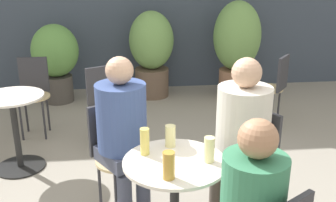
{
  "coord_description": "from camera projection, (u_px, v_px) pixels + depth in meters",
  "views": [
    {
      "loc": [
        -0.29,
        -2.23,
        1.89
      ],
      "look_at": [
        -0.03,
        0.3,
        0.99
      ],
      "focal_mm": 42.0,
      "sensor_mm": 36.0,
      "label": 1
    }
  ],
  "objects": [
    {
      "name": "bistro_chair_5",
      "position": [
        33.0,
        88.0,
        4.46
      ],
      "size": [
        0.38,
        0.38,
        0.88
      ],
      "rotation": [
        0.0,
        0.0,
        0.0
      ],
      "color": "tan",
      "rests_on": "ground_plane"
    },
    {
      "name": "bistro_chair_2",
      "position": [
        114.0,
        148.0,
        3.03
      ],
      "size": [
        0.43,
        0.44,
        0.88
      ],
      "rotation": [
        0.0,
        0.0,
        0.56
      ],
      "color": "tan",
      "rests_on": "ground_plane"
    },
    {
      "name": "cafe_table_far",
      "position": [
        15.0,
        123.0,
        3.68
      ],
      "size": [
        0.59,
        0.59,
        0.74
      ],
      "color": "black",
      "rests_on": "ground_plane"
    },
    {
      "name": "potted_plant_2",
      "position": [
        237.0,
        44.0,
        5.63
      ],
      "size": [
        0.68,
        0.68,
        1.4
      ],
      "color": "#93664C",
      "rests_on": "ground_plane"
    },
    {
      "name": "bistro_chair_4",
      "position": [
        274.0,
        84.0,
        4.63
      ],
      "size": [
        0.44,
        0.44,
        0.88
      ],
      "rotation": [
        0.0,
        0.0,
        4.04
      ],
      "color": "tan",
      "rests_on": "ground_plane"
    },
    {
      "name": "bistro_chair_3",
      "position": [
        105.0,
        100.0,
        4.07
      ],
      "size": [
        0.42,
        0.43,
        0.88
      ],
      "rotation": [
        0.0,
        0.0,
        0.45
      ],
      "color": "tan",
      "rests_on": "ground_plane"
    },
    {
      "name": "potted_plant_1",
      "position": [
        152.0,
        50.0,
        5.69
      ],
      "size": [
        0.64,
        0.64,
        1.25
      ],
      "color": "brown",
      "rests_on": "ground_plane"
    },
    {
      "name": "beer_glass_0",
      "position": [
        209.0,
        150.0,
        2.38
      ],
      "size": [
        0.07,
        0.07,
        0.16
      ],
      "color": "beige",
      "rests_on": "cafe_table_near"
    },
    {
      "name": "seated_person_2",
      "position": [
        123.0,
        128.0,
        2.85
      ],
      "size": [
        0.45,
        0.46,
        1.28
      ],
      "rotation": [
        0.0,
        0.0,
        0.56
      ],
      "color": "#42475B",
      "rests_on": "ground_plane"
    },
    {
      "name": "bistro_chair_1",
      "position": [
        252.0,
        155.0,
        2.91
      ],
      "size": [
        0.44,
        0.43,
        0.88
      ],
      "rotation": [
        0.0,
        0.0,
        -1.01
      ],
      "color": "tan",
      "rests_on": "ground_plane"
    },
    {
      "name": "beer_glass_3",
      "position": [
        169.0,
        165.0,
        2.19
      ],
      "size": [
        0.07,
        0.07,
        0.16
      ],
      "color": "#B28433",
      "rests_on": "cafe_table_near"
    },
    {
      "name": "potted_plant_0",
      "position": [
        56.0,
        57.0,
        5.46
      ],
      "size": [
        0.64,
        0.64,
        1.1
      ],
      "color": "#47423D",
      "rests_on": "ground_plane"
    },
    {
      "name": "seated_person_1",
      "position": [
        241.0,
        133.0,
        2.75
      ],
      "size": [
        0.47,
        0.46,
        1.3
      ],
      "rotation": [
        0.0,
        0.0,
        -1.01
      ],
      "color": "brown",
      "rests_on": "ground_plane"
    },
    {
      "name": "cafe_table_near",
      "position": [
        175.0,
        195.0,
        2.49
      ],
      "size": [
        0.65,
        0.65,
        0.74
      ],
      "color": "black",
      "rests_on": "ground_plane"
    },
    {
      "name": "beer_glass_2",
      "position": [
        145.0,
        142.0,
        2.47
      ],
      "size": [
        0.06,
        0.06,
        0.18
      ],
      "color": "#DBC65B",
      "rests_on": "cafe_table_near"
    },
    {
      "name": "beer_glass_1",
      "position": [
        170.0,
        136.0,
        2.58
      ],
      "size": [
        0.07,
        0.07,
        0.15
      ],
      "color": "beige",
      "rests_on": "cafe_table_near"
    }
  ]
}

